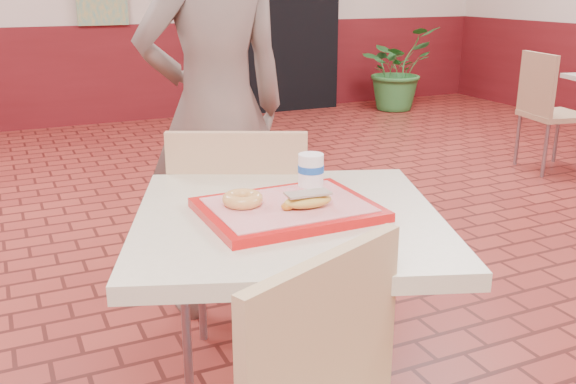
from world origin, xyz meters
name	(u,v)px	position (x,y,z in m)	size (l,w,h in m)	color
wainscot_band	(474,218)	(0.00, 0.00, 0.50)	(8.00, 10.00, 1.00)	#591115
corridor_doorway	(270,12)	(1.20, 4.88, 1.10)	(1.60, 0.22, 2.20)	black
main_table	(288,307)	(-1.03, -0.46, 0.56)	(0.78, 0.78, 0.83)	beige
chair_main_back	(242,244)	(-0.97, 0.06, 0.54)	(0.59, 0.59, 0.96)	#D6AC80
customer	(216,111)	(-0.86, 0.62, 0.90)	(0.65, 0.43, 1.79)	#726258
serving_tray	(288,209)	(-1.03, -0.46, 0.84)	(0.43, 0.34, 0.03)	red
ring_donut	(243,199)	(-1.14, -0.42, 0.87)	(0.11, 0.11, 0.03)	#E4A453
long_john_donut	(307,200)	(-1.00, -0.51, 0.87)	(0.14, 0.07, 0.04)	gold
paper_cup	(311,170)	(-0.91, -0.34, 0.90)	(0.07, 0.07, 0.09)	white
chair_second_left	(547,106)	(2.15, 1.72, 0.51)	(0.49, 0.49, 0.91)	tan
potted_plant	(397,68)	(2.55, 4.36, 0.47)	(0.85, 0.74, 0.94)	#2E7432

